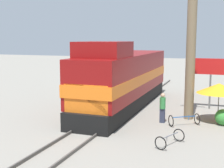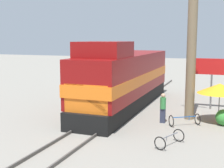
{
  "view_description": "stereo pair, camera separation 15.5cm",
  "coord_description": "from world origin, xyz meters",
  "px_view_note": "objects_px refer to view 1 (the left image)",
  "views": [
    {
      "loc": [
        6.73,
        -17.56,
        4.96
      ],
      "look_at": [
        1.2,
        -2.46,
        2.58
      ],
      "focal_mm": 50.0,
      "sensor_mm": 36.0,
      "label": 1
    },
    {
      "loc": [
        6.88,
        -17.5,
        4.96
      ],
      "look_at": [
        1.2,
        -2.46,
        2.58
      ],
      "focal_mm": 50.0,
      "sensor_mm": 36.0,
      "label": 2
    }
  ],
  "objects_px": {
    "vendor_umbrella": "(219,88)",
    "billboard_sign": "(211,70)",
    "person_bystander": "(163,107)",
    "bicycle_spare": "(170,139)",
    "utility_pole": "(191,39)",
    "bicycle": "(184,120)",
    "locomotive": "(124,79)"
  },
  "relations": [
    {
      "from": "locomotive",
      "to": "bicycle_spare",
      "type": "bearing_deg",
      "value": -56.47
    },
    {
      "from": "billboard_sign",
      "to": "bicycle_spare",
      "type": "relative_size",
      "value": 2.04
    },
    {
      "from": "person_bystander",
      "to": "bicycle_spare",
      "type": "height_order",
      "value": "person_bystander"
    },
    {
      "from": "locomotive",
      "to": "bicycle_spare",
      "type": "xyz_separation_m",
      "value": [
        4.47,
        -6.75,
        -1.74
      ]
    },
    {
      "from": "billboard_sign",
      "to": "bicycle",
      "type": "bearing_deg",
      "value": -102.68
    },
    {
      "from": "locomotive",
      "to": "utility_pole",
      "type": "distance_m",
      "value": 5.69
    },
    {
      "from": "utility_pole",
      "to": "person_bystander",
      "type": "distance_m",
      "value": 4.43
    },
    {
      "from": "vendor_umbrella",
      "to": "person_bystander",
      "type": "relative_size",
      "value": 1.46
    },
    {
      "from": "utility_pole",
      "to": "person_bystander",
      "type": "bearing_deg",
      "value": -131.87
    },
    {
      "from": "bicycle_spare",
      "to": "vendor_umbrella",
      "type": "bearing_deg",
      "value": 90.83
    },
    {
      "from": "billboard_sign",
      "to": "bicycle_spare",
      "type": "height_order",
      "value": "billboard_sign"
    },
    {
      "from": "vendor_umbrella",
      "to": "billboard_sign",
      "type": "distance_m",
      "value": 3.76
    },
    {
      "from": "locomotive",
      "to": "person_bystander",
      "type": "relative_size",
      "value": 8.0
    },
    {
      "from": "billboard_sign",
      "to": "person_bystander",
      "type": "distance_m",
      "value": 5.67
    },
    {
      "from": "locomotive",
      "to": "bicycle_spare",
      "type": "height_order",
      "value": "locomotive"
    },
    {
      "from": "person_bystander",
      "to": "bicycle_spare",
      "type": "relative_size",
      "value": 1.01
    },
    {
      "from": "person_bystander",
      "to": "billboard_sign",
      "type": "bearing_deg",
      "value": 63.33
    },
    {
      "from": "utility_pole",
      "to": "bicycle",
      "type": "relative_size",
      "value": 5.54
    },
    {
      "from": "billboard_sign",
      "to": "bicycle_spare",
      "type": "distance_m",
      "value": 9.05
    },
    {
      "from": "utility_pole",
      "to": "person_bystander",
      "type": "relative_size",
      "value": 5.53
    },
    {
      "from": "vendor_umbrella",
      "to": "person_bystander",
      "type": "height_order",
      "value": "vendor_umbrella"
    },
    {
      "from": "person_bystander",
      "to": "bicycle_spare",
      "type": "distance_m",
      "value": 4.03
    },
    {
      "from": "vendor_umbrella",
      "to": "bicycle",
      "type": "height_order",
      "value": "vendor_umbrella"
    },
    {
      "from": "bicycle",
      "to": "vendor_umbrella",
      "type": "bearing_deg",
      "value": -87.41
    },
    {
      "from": "locomotive",
      "to": "person_bystander",
      "type": "xyz_separation_m",
      "value": [
        3.36,
        -2.93,
        -1.1
      ]
    },
    {
      "from": "bicycle",
      "to": "billboard_sign",
      "type": "bearing_deg",
      "value": -47.3
    },
    {
      "from": "locomotive",
      "to": "person_bystander",
      "type": "distance_m",
      "value": 4.6
    },
    {
      "from": "person_bystander",
      "to": "bicycle",
      "type": "height_order",
      "value": "person_bystander"
    },
    {
      "from": "locomotive",
      "to": "bicycle_spare",
      "type": "distance_m",
      "value": 8.28
    },
    {
      "from": "vendor_umbrella",
      "to": "billboard_sign",
      "type": "height_order",
      "value": "billboard_sign"
    },
    {
      "from": "person_bystander",
      "to": "bicycle_spare",
      "type": "bearing_deg",
      "value": -73.8
    },
    {
      "from": "billboard_sign",
      "to": "bicycle_spare",
      "type": "bearing_deg",
      "value": -98.61
    }
  ]
}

